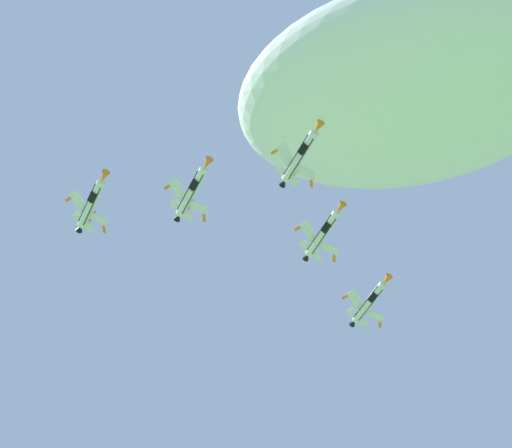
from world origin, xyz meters
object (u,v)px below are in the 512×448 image
(fighter_jet_left_wing, at_px, (324,232))
(fighter_jet_left_outer, at_px, (370,301))
(fighter_jet_right_wing, at_px, (192,190))
(fighter_jet_right_outer, at_px, (92,203))
(fighter_jet_lead, at_px, (301,155))

(fighter_jet_left_wing, distance_m, fighter_jet_left_outer, 21.91)
(fighter_jet_left_wing, distance_m, fighter_jet_right_wing, 27.87)
(fighter_jet_right_wing, xyz_separation_m, fighter_jet_right_outer, (-19.70, -1.14, 1.13))
(fighter_jet_left_wing, distance_m, fighter_jet_right_outer, 45.23)
(fighter_jet_left_wing, xyz_separation_m, fighter_jet_right_outer, (-41.07, -18.94, -0.73))
(fighter_jet_left_outer, relative_size, fighter_jet_right_outer, 1.00)
(fighter_jet_left_outer, distance_m, fighter_jet_right_outer, 61.51)
(fighter_jet_left_outer, bearing_deg, fighter_jet_right_wing, 15.83)
(fighter_jet_right_wing, bearing_deg, fighter_jet_left_outer, -164.17)
(fighter_jet_right_wing, height_order, fighter_jet_right_outer, fighter_jet_right_outer)
(fighter_jet_left_wing, bearing_deg, fighter_jet_left_outer, -144.19)
(fighter_jet_lead, relative_size, fighter_jet_left_outer, 1.00)
(fighter_jet_right_wing, bearing_deg, fighter_jet_left_wing, -179.79)
(fighter_jet_lead, bearing_deg, fighter_jet_right_wing, -42.13)
(fighter_jet_left_wing, xyz_separation_m, fighter_jet_right_wing, (-21.37, -17.79, -1.86))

